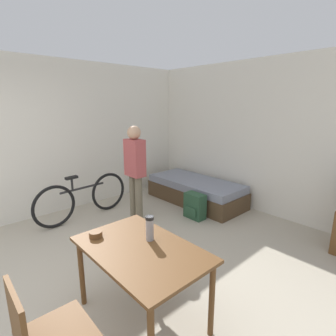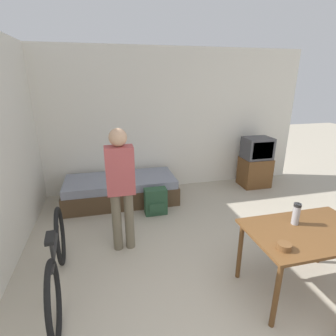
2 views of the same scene
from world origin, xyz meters
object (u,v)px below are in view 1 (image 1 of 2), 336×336
Objects in this scene: dining_table at (141,257)px; backpack at (195,206)px; wooden_chair at (41,335)px; person_standing at (135,168)px; daybed at (195,191)px; bicycle at (83,198)px; mate_bowl at (96,234)px; thermos_flask at (150,227)px.

dining_table is 2.34m from backpack.
person_standing reaches higher than wooden_chair.
daybed is at bearing 131.02° from backpack.
wooden_chair is at bearing -48.05° from person_standing.
bicycle is at bearing -140.46° from person_standing.
bicycle is at bearing 158.78° from mate_bowl.
dining_table is (1.68, -2.60, 0.41)m from daybed.
mate_bowl is (2.03, -0.79, 0.39)m from bicycle.
bicycle is (-0.78, -2.01, 0.13)m from daybed.
mate_bowl is 0.28× the size of backpack.
bicycle is 3.90× the size of backpack.
person_standing is 1.23m from backpack.
person_standing is (-1.74, 1.18, 0.30)m from dining_table.
wooden_chair is at bearing -62.78° from daybed.
mate_bowl reaches higher than daybed.
thermos_flask is (1.63, -2.45, 0.62)m from daybed.
thermos_flask is at bearing -10.45° from bicycle.
backpack is at bearing -48.98° from daybed.
bicycle is 14.15× the size of mate_bowl.
person_standing reaches higher than mate_bowl.
dining_table is 2.55m from bicycle.
person_standing is 1.98m from thermos_flask.
person_standing reaches higher than daybed.
person_standing is (-1.85, 2.06, 0.43)m from wooden_chair.
dining_table is 2.13m from person_standing.
daybed is 1.15× the size of bicycle.
backpack is at bearing 54.22° from person_standing.
backpack is (-1.10, 1.85, -0.63)m from thermos_flask.
dining_table is at bearing -13.43° from bicycle.
backpack is (-0.72, 2.20, -0.53)m from mate_bowl.
bicycle is 1.09m from person_standing.
thermos_flask is 0.52m from mate_bowl.
daybed is 3.92m from wooden_chair.
backpack is (1.31, 1.41, -0.14)m from bicycle.
thermos_flask reaches higher than dining_table.
dining_table reaches higher than daybed.
daybed is at bearing 87.40° from person_standing.
wooden_chair reaches higher than dining_table.
thermos_flask is at bearing 110.23° from dining_table.
person_standing reaches higher than bicycle.
thermos_flask is at bearing -56.47° from daybed.
thermos_flask is at bearing 42.24° from mate_bowl.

